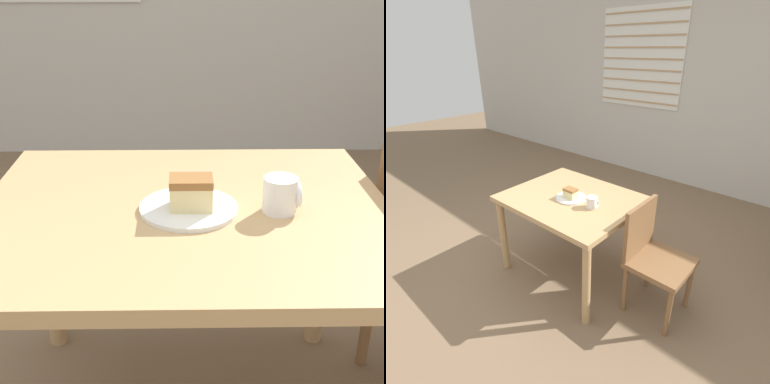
{
  "view_description": "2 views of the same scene",
  "coord_description": "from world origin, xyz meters",
  "views": [
    {
      "loc": [
        0.12,
        -0.69,
        1.29
      ],
      "look_at": [
        0.13,
        0.45,
        0.79
      ],
      "focal_mm": 50.0,
      "sensor_mm": 36.0,
      "label": 1
    },
    {
      "loc": [
        1.57,
        -1.07,
        1.81
      ],
      "look_at": [
        0.18,
        0.53,
        0.78
      ],
      "focal_mm": 28.0,
      "sensor_mm": 36.0,
      "label": 2
    }
  ],
  "objects": [
    {
      "name": "dining_table_near",
      "position": [
        0.12,
        0.52,
        0.62
      ],
      "size": [
        1.03,
        0.86,
        0.72
      ],
      "color": "tan",
      "rests_on": "ground_plane"
    },
    {
      "name": "plate",
      "position": [
        0.13,
        0.5,
        0.73
      ],
      "size": [
        0.24,
        0.24,
        0.01
      ],
      "color": "white",
      "rests_on": "dining_table_near"
    },
    {
      "name": "cake_slice",
      "position": [
        0.13,
        0.49,
        0.78
      ],
      "size": [
        0.1,
        0.07,
        0.08
      ],
      "color": "beige",
      "rests_on": "plate"
    },
    {
      "name": "coffee_mug",
      "position": [
        0.35,
        0.49,
        0.77
      ],
      "size": [
        0.09,
        0.08,
        0.09
      ],
      "color": "white",
      "rests_on": "dining_table_near"
    }
  ]
}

